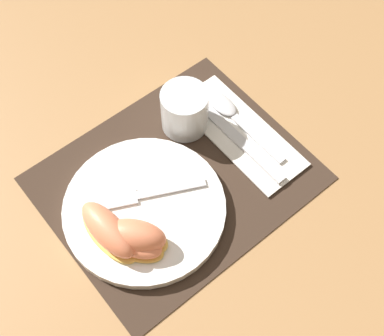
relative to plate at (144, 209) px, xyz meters
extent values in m
plane|color=#A37547|center=(0.07, 0.02, -0.01)|extent=(3.00, 3.00, 0.00)
cube|color=#38281E|center=(0.07, 0.02, -0.01)|extent=(0.41, 0.33, 0.00)
cylinder|color=white|center=(0.00, 0.00, 0.00)|extent=(0.25, 0.25, 0.02)
cylinder|color=silver|center=(0.15, 0.09, 0.03)|extent=(0.08, 0.08, 0.08)
cylinder|color=yellow|center=(0.15, 0.09, 0.01)|extent=(0.06, 0.06, 0.04)
cube|color=white|center=(0.21, 0.01, -0.01)|extent=(0.10, 0.24, 0.00)
cube|color=silver|center=(0.20, -0.06, 0.00)|extent=(0.02, 0.09, 0.01)
cube|color=silver|center=(0.20, 0.05, 0.00)|extent=(0.02, 0.13, 0.01)
cube|color=silver|center=(0.23, -0.01, 0.00)|extent=(0.01, 0.12, 0.01)
ellipsoid|color=silver|center=(0.22, 0.08, 0.00)|extent=(0.03, 0.06, 0.01)
cube|color=silver|center=(0.05, 0.00, 0.01)|extent=(0.10, 0.06, 0.00)
cube|color=silver|center=(-0.03, 0.04, 0.01)|extent=(0.07, 0.05, 0.00)
ellipsoid|color=#F7C656|center=(-0.07, -0.01, 0.01)|extent=(0.05, 0.12, 0.01)
ellipsoid|color=#F4845B|center=(-0.07, -0.01, 0.03)|extent=(0.05, 0.11, 0.05)
ellipsoid|color=#F7C656|center=(-0.05, -0.03, 0.01)|extent=(0.10, 0.13, 0.01)
ellipsoid|color=#F4845B|center=(-0.05, -0.03, 0.02)|extent=(0.09, 0.12, 0.03)
ellipsoid|color=#F7C656|center=(-0.04, -0.04, 0.01)|extent=(0.10, 0.11, 0.01)
ellipsoid|color=#F4845B|center=(-0.04, -0.04, 0.03)|extent=(0.10, 0.10, 0.05)
camera|label=1|loc=(-0.17, -0.33, 0.74)|focal=50.00mm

